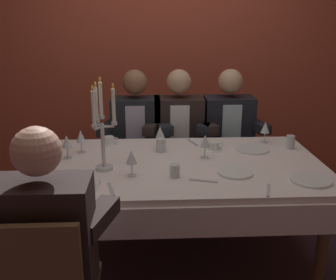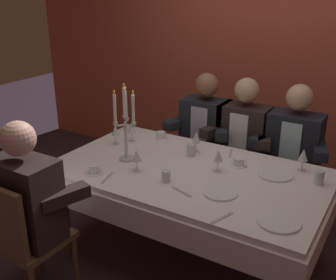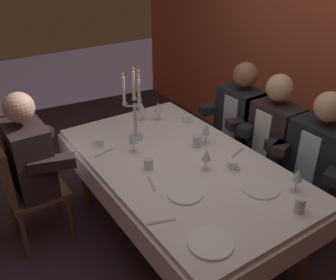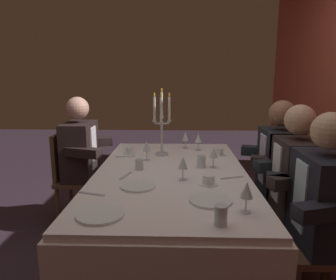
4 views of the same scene
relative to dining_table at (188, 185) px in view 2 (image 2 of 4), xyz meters
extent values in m
plane|color=#372834|center=(0.00, 0.00, -0.62)|extent=(12.00, 12.00, 0.00)
cube|color=#C35039|center=(0.00, 1.66, 0.73)|extent=(6.00, 0.12, 2.70)
cube|color=white|center=(0.00, 0.00, 0.10)|extent=(1.90, 1.10, 0.04)
cube|color=white|center=(0.00, 0.00, -0.01)|extent=(1.94, 1.14, 0.18)
cylinder|color=brown|center=(-0.83, -0.43, -0.27)|extent=(0.07, 0.07, 0.70)
cylinder|color=brown|center=(-0.83, 0.43, -0.27)|extent=(0.07, 0.07, 0.70)
cylinder|color=brown|center=(0.83, 0.43, -0.27)|extent=(0.07, 0.07, 0.70)
cylinder|color=silver|center=(-0.48, -0.09, 0.13)|extent=(0.11, 0.11, 0.02)
cylinder|color=silver|center=(-0.48, -0.09, 0.28)|extent=(0.02, 0.02, 0.28)
cylinder|color=silver|center=(-0.48, -0.09, 0.46)|extent=(0.04, 0.04, 0.02)
cylinder|color=white|center=(-0.48, -0.09, 0.57)|extent=(0.02, 0.02, 0.20)
ellipsoid|color=yellow|center=(-0.48, -0.09, 0.69)|extent=(0.02, 0.02, 0.03)
cylinder|color=silver|center=(-0.44, -0.09, 0.40)|extent=(0.07, 0.01, 0.01)
cylinder|color=silver|center=(-0.40, -0.09, 0.42)|extent=(0.04, 0.04, 0.02)
cylinder|color=white|center=(-0.40, -0.09, 0.53)|extent=(0.02, 0.02, 0.20)
ellipsoid|color=yellow|center=(-0.40, -0.09, 0.65)|extent=(0.02, 0.02, 0.03)
cylinder|color=silver|center=(-0.50, -0.06, 0.40)|extent=(0.05, 0.07, 0.01)
cylinder|color=silver|center=(-0.52, -0.03, 0.42)|extent=(0.04, 0.04, 0.02)
cylinder|color=white|center=(-0.52, -0.03, 0.53)|extent=(0.02, 0.02, 0.20)
ellipsoid|color=yellow|center=(-0.52, -0.03, 0.65)|extent=(0.02, 0.02, 0.03)
cylinder|color=silver|center=(-0.50, -0.12, 0.40)|extent=(0.05, 0.07, 0.01)
cylinder|color=silver|center=(-0.52, -0.16, 0.42)|extent=(0.04, 0.04, 0.02)
cylinder|color=white|center=(-0.52, -0.16, 0.53)|extent=(0.02, 0.02, 0.20)
ellipsoid|color=yellow|center=(-0.52, -0.16, 0.65)|extent=(0.02, 0.02, 0.03)
cylinder|color=white|center=(0.55, 0.23, 0.13)|extent=(0.24, 0.24, 0.01)
cylinder|color=white|center=(0.75, -0.34, 0.13)|extent=(0.24, 0.24, 0.01)
cylinder|color=white|center=(0.33, -0.20, 0.13)|extent=(0.22, 0.22, 0.01)
cylinder|color=silver|center=(-0.67, 0.24, 0.12)|extent=(0.06, 0.06, 0.00)
cylinder|color=silver|center=(-0.67, 0.24, 0.16)|extent=(0.01, 0.01, 0.07)
cone|color=silver|center=(-0.67, 0.24, 0.24)|extent=(0.07, 0.07, 0.08)
cylinder|color=#E0D172|center=(-0.67, 0.24, 0.22)|extent=(0.04, 0.04, 0.03)
cylinder|color=silver|center=(0.18, 0.08, 0.12)|extent=(0.06, 0.06, 0.00)
cylinder|color=silver|center=(0.18, 0.08, 0.16)|extent=(0.01, 0.01, 0.07)
cone|color=silver|center=(0.18, 0.08, 0.24)|extent=(0.07, 0.07, 0.08)
cylinder|color=silver|center=(-0.30, -0.21, 0.12)|extent=(0.06, 0.06, 0.00)
cylinder|color=silver|center=(-0.30, -0.21, 0.16)|extent=(0.01, 0.01, 0.07)
cone|color=silver|center=(-0.30, -0.21, 0.24)|extent=(0.07, 0.07, 0.08)
cylinder|color=silver|center=(-0.11, 0.32, 0.12)|extent=(0.06, 0.06, 0.00)
cylinder|color=silver|center=(-0.11, 0.32, 0.16)|extent=(0.01, 0.01, 0.07)
cone|color=silver|center=(-0.11, 0.32, 0.24)|extent=(0.07, 0.07, 0.08)
cylinder|color=#E0D172|center=(-0.11, 0.32, 0.22)|extent=(0.04, 0.04, 0.03)
cylinder|color=silver|center=(0.69, 0.40, 0.12)|extent=(0.06, 0.06, 0.00)
cylinder|color=silver|center=(0.69, 0.40, 0.16)|extent=(0.01, 0.01, 0.07)
cone|color=silver|center=(0.69, 0.40, 0.24)|extent=(0.07, 0.07, 0.08)
cylinder|color=maroon|center=(0.69, 0.40, 0.22)|extent=(0.04, 0.04, 0.03)
cylinder|color=silver|center=(-0.75, 0.12, 0.12)|extent=(0.06, 0.06, 0.00)
cylinder|color=silver|center=(-0.75, 0.12, 0.16)|extent=(0.01, 0.01, 0.07)
cone|color=silver|center=(-0.75, 0.12, 0.24)|extent=(0.07, 0.07, 0.08)
cylinder|color=#E0D172|center=(-0.75, 0.12, 0.22)|extent=(0.04, 0.04, 0.03)
cylinder|color=silver|center=(-0.04, -0.24, 0.16)|extent=(0.06, 0.06, 0.08)
cylinder|color=silver|center=(0.83, 0.25, 0.17)|extent=(0.06, 0.06, 0.10)
cylinder|color=silver|center=(-0.11, 0.23, 0.17)|extent=(0.07, 0.07, 0.10)
cylinder|color=white|center=(-0.50, 0.42, 0.12)|extent=(0.12, 0.12, 0.01)
cylinder|color=white|center=(-0.50, 0.42, 0.15)|extent=(0.08, 0.08, 0.05)
torus|color=white|center=(-0.45, 0.42, 0.15)|extent=(0.04, 0.01, 0.04)
cylinder|color=white|center=(-0.54, -0.39, 0.12)|extent=(0.12, 0.12, 0.01)
cylinder|color=white|center=(-0.54, -0.39, 0.15)|extent=(0.08, 0.08, 0.05)
torus|color=white|center=(-0.49, -0.39, 0.15)|extent=(0.04, 0.01, 0.04)
cylinder|color=white|center=(0.27, 0.25, 0.12)|extent=(0.12, 0.12, 0.01)
cylinder|color=white|center=(0.27, 0.25, 0.15)|extent=(0.08, 0.08, 0.05)
torus|color=white|center=(0.32, 0.25, 0.15)|extent=(0.04, 0.01, 0.04)
cube|color=#B7B7BC|center=(0.14, 0.42, 0.12)|extent=(0.07, 0.17, 0.01)
cube|color=#B7B7BC|center=(-0.41, -0.40, 0.12)|extent=(0.06, 0.17, 0.01)
cube|color=#B7B7BC|center=(0.47, -0.46, 0.12)|extent=(0.07, 0.17, 0.01)
cube|color=#B7B7BC|center=(0.12, -0.31, 0.12)|extent=(0.17, 0.07, 0.01)
cylinder|color=brown|center=(-0.48, -0.70, -0.41)|extent=(0.04, 0.04, 0.42)
cylinder|color=brown|center=(-0.84, -0.70, -0.41)|extent=(0.04, 0.04, 0.42)
cube|color=brown|center=(-0.66, -0.88, -0.18)|extent=(0.42, 0.42, 0.04)
cube|color=brown|center=(-0.66, -1.07, 0.06)|extent=(0.38, 0.04, 0.44)
cube|color=black|center=(-0.66, -0.88, 0.11)|extent=(0.42, 0.26, 0.54)
cube|color=white|center=(-0.66, -0.75, 0.14)|extent=(0.16, 0.01, 0.40)
sphere|color=#D9A18B|center=(-0.66, -0.88, 0.51)|extent=(0.21, 0.21, 0.21)
cube|color=black|center=(-0.44, -0.78, 0.15)|extent=(0.19, 0.34, 0.08)
cube|color=black|center=(-0.88, -0.78, 0.15)|extent=(0.19, 0.34, 0.08)
cylinder|color=brown|center=(-0.49, 0.70, -0.41)|extent=(0.04, 0.04, 0.42)
cylinder|color=brown|center=(-0.13, 0.70, -0.41)|extent=(0.04, 0.04, 0.42)
cylinder|color=brown|center=(-0.49, 1.06, -0.41)|extent=(0.04, 0.04, 0.42)
cylinder|color=brown|center=(-0.13, 1.06, -0.41)|extent=(0.04, 0.04, 0.42)
cube|color=brown|center=(-0.31, 0.88, -0.18)|extent=(0.42, 0.42, 0.04)
cube|color=brown|center=(-0.31, 1.07, 0.06)|extent=(0.38, 0.04, 0.44)
cube|color=#1E2329|center=(-0.31, 0.88, 0.11)|extent=(0.42, 0.26, 0.54)
cube|color=#B9B5D8|center=(-0.31, 0.75, 0.14)|extent=(0.16, 0.01, 0.40)
sphere|color=#946447|center=(-0.31, 0.88, 0.51)|extent=(0.21, 0.21, 0.21)
cube|color=#1E2329|center=(-0.53, 0.78, 0.15)|extent=(0.19, 0.34, 0.08)
cube|color=#1E2329|center=(-0.09, 0.78, 0.15)|extent=(0.19, 0.34, 0.08)
cylinder|color=brown|center=(-0.12, 0.70, -0.41)|extent=(0.04, 0.04, 0.42)
cylinder|color=brown|center=(0.24, 0.70, -0.41)|extent=(0.04, 0.04, 0.42)
cylinder|color=brown|center=(-0.12, 1.06, -0.41)|extent=(0.04, 0.04, 0.42)
cylinder|color=brown|center=(0.24, 1.06, -0.41)|extent=(0.04, 0.04, 0.42)
cube|color=brown|center=(0.06, 0.88, -0.18)|extent=(0.42, 0.42, 0.04)
cube|color=brown|center=(0.06, 1.07, 0.06)|extent=(0.38, 0.04, 0.44)
cube|color=#2B2220|center=(0.06, 0.88, 0.11)|extent=(0.42, 0.26, 0.54)
cube|color=white|center=(0.06, 0.75, 0.14)|extent=(0.16, 0.01, 0.40)
sphere|color=tan|center=(0.06, 0.88, 0.51)|extent=(0.21, 0.21, 0.21)
cube|color=#2B2220|center=(-0.16, 0.78, 0.15)|extent=(0.19, 0.34, 0.08)
cube|color=#2B2220|center=(0.28, 0.78, 0.15)|extent=(0.19, 0.34, 0.08)
cylinder|color=brown|center=(0.32, 0.70, -0.41)|extent=(0.04, 0.04, 0.42)
cylinder|color=brown|center=(0.68, 0.70, -0.41)|extent=(0.04, 0.04, 0.42)
cylinder|color=brown|center=(0.32, 1.06, -0.41)|extent=(0.04, 0.04, 0.42)
cylinder|color=brown|center=(0.68, 1.06, -0.41)|extent=(0.04, 0.04, 0.42)
cube|color=brown|center=(0.50, 0.88, -0.18)|extent=(0.42, 0.42, 0.04)
cube|color=brown|center=(0.50, 1.07, 0.06)|extent=(0.38, 0.04, 0.44)
cube|color=black|center=(0.50, 0.88, 0.11)|extent=(0.42, 0.26, 0.54)
cube|color=#AFD3E5|center=(0.50, 0.75, 0.14)|extent=(0.16, 0.01, 0.40)
sphere|color=tan|center=(0.50, 0.88, 0.51)|extent=(0.21, 0.21, 0.21)
cube|color=black|center=(0.28, 0.78, 0.15)|extent=(0.19, 0.34, 0.08)
cube|color=black|center=(0.72, 0.78, 0.15)|extent=(0.19, 0.34, 0.08)
camera|label=1|loc=(-0.19, -2.44, 1.05)|focal=42.40mm
camera|label=2|loc=(1.23, -2.31, 1.36)|focal=43.57mm
camera|label=3|loc=(1.82, -1.32, 1.52)|focal=39.64mm
camera|label=4|loc=(2.21, 0.05, 0.81)|focal=33.53mm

